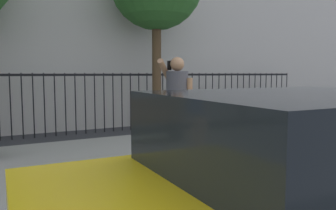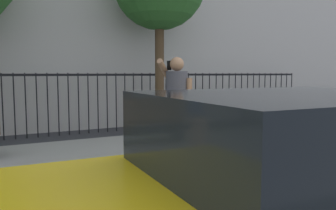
# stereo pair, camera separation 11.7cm
# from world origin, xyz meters

# --- Properties ---
(ground_plane) EXTENTS (60.00, 60.00, 0.00)m
(ground_plane) POSITION_xyz_m (0.00, 0.00, 0.00)
(ground_plane) COLOR #333338
(sidewalk) EXTENTS (28.00, 4.40, 0.15)m
(sidewalk) POSITION_xyz_m (0.00, 2.20, 0.07)
(sidewalk) COLOR gray
(sidewalk) RESTS_ON ground
(iron_fence) EXTENTS (12.03, 0.04, 1.60)m
(iron_fence) POSITION_xyz_m (0.00, 5.90, 1.02)
(iron_fence) COLOR black
(iron_fence) RESTS_ON ground
(taxi_yellow) EXTENTS (4.25, 1.96, 1.45)m
(taxi_yellow) POSITION_xyz_m (-1.60, -1.33, 0.70)
(taxi_yellow) COLOR yellow
(taxi_yellow) RESTS_ON ground
(pedestrian_on_phone) EXTENTS (0.67, 0.70, 1.69)m
(pedestrian_on_phone) POSITION_xyz_m (-1.07, 1.61, 1.13)
(pedestrian_on_phone) COLOR #936B4C
(pedestrian_on_phone) RESTS_ON sidewalk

